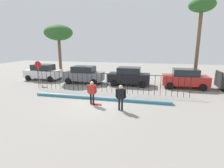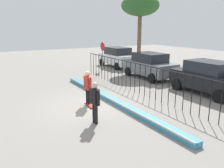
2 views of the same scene
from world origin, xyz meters
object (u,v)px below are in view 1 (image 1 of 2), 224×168
at_px(skateboard, 96,104).
at_px(parked_car_gray, 84,74).
at_px(palm_tree_tall, 202,9).
at_px(palm_tree_short, 59,33).
at_px(skateboarder, 92,91).
at_px(stop_sign, 38,69).
at_px(parked_car_black, 129,76).
at_px(parked_car_white, 43,72).
at_px(parked_car_red, 185,78).
at_px(camera_operator, 121,95).

height_order(skateboard, parked_car_gray, parked_car_gray).
distance_m(palm_tree_tall, palm_tree_short, 15.85).
height_order(skateboarder, stop_sign, stop_sign).
relative_size(skateboard, parked_car_black, 0.19).
distance_m(skateboard, parked_car_white, 11.66).
distance_m(parked_car_white, parked_car_red, 16.09).
relative_size(parked_car_red, stop_sign, 1.72).
height_order(skateboarder, skateboard, skateboarder).
distance_m(skateboard, stop_sign, 9.84).
bearing_deg(camera_operator, parked_car_white, -10.46).
height_order(palm_tree_tall, palm_tree_short, palm_tree_tall).
relative_size(skateboarder, camera_operator, 1.00).
distance_m(parked_car_white, palm_tree_short, 5.04).
bearing_deg(parked_car_white, parked_car_black, -1.02).
relative_size(parked_car_white, stop_sign, 1.72).
bearing_deg(palm_tree_tall, camera_operator, -124.47).
relative_size(parked_car_red, palm_tree_short, 0.65).
xyz_separation_m(parked_car_black, palm_tree_short, (-8.92, 1.76, 4.59)).
height_order(parked_car_white, parked_car_gray, same).
bearing_deg(camera_operator, parked_car_gray, -27.81).
distance_m(skateboarder, parked_car_white, 11.35).
xyz_separation_m(camera_operator, parked_car_red, (5.09, 7.52, -0.05)).
bearing_deg(parked_car_white, stop_sign, -66.79).
xyz_separation_m(skateboarder, palm_tree_tall, (8.52, 8.46, 6.58)).
bearing_deg(skateboarder, parked_car_red, 63.19).
bearing_deg(parked_car_gray, palm_tree_short, 152.42).
height_order(stop_sign, palm_tree_tall, palm_tree_tall).
bearing_deg(stop_sign, skateboarder, -32.69).
relative_size(parked_car_white, parked_car_red, 1.00).
distance_m(skateboard, parked_car_black, 7.06).
distance_m(skateboard, palm_tree_tall, 14.04).
xyz_separation_m(skateboard, camera_operator, (1.91, -0.64, 0.96)).
bearing_deg(stop_sign, parked_car_red, 6.46).
height_order(skateboarder, parked_car_red, parked_car_red).
xyz_separation_m(palm_tree_tall, palm_tree_short, (-15.71, 0.09, -2.04)).
bearing_deg(parked_car_black, palm_tree_short, 172.33).
xyz_separation_m(parked_car_white, parked_car_black, (10.51, -0.39, 0.00)).
bearing_deg(skateboarder, skateboard, 8.00).
relative_size(parked_car_gray, palm_tree_tall, 0.49).
xyz_separation_m(parked_car_white, palm_tree_tall, (17.30, 1.28, 6.63)).
relative_size(skateboard, parked_car_gray, 0.19).
height_order(parked_car_white, stop_sign, stop_sign).
bearing_deg(skateboarder, parked_car_gray, 136.75).
bearing_deg(skateboard, parked_car_gray, 119.17).
relative_size(skateboarder, stop_sign, 0.68).
bearing_deg(palm_tree_short, camera_operator, -44.52).
xyz_separation_m(camera_operator, parked_car_gray, (-5.54, 7.35, -0.05)).
distance_m(parked_car_red, palm_tree_short, 15.31).
bearing_deg(palm_tree_tall, parked_car_white, -175.77).
xyz_separation_m(stop_sign, palm_tree_tall, (16.45, 3.38, 5.98)).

